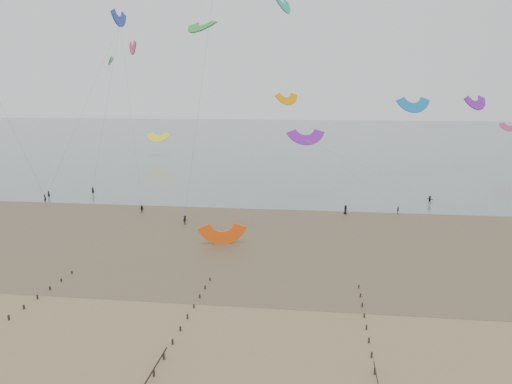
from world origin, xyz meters
TOP-DOWN VIEW (x-y plane):
  - ground at (0.00, 0.00)m, footprint 500.00×500.00m
  - sea_and_shore at (-4.08, 34.40)m, footprint 500.00×665.00m
  - kitesurfer_lead at (-39.68, 50.33)m, footprint 0.75×0.63m
  - kitesurfers at (13.45, 50.26)m, footprint 98.15×23.55m
  - grounded_kite at (2.64, 26.84)m, footprint 7.14×6.16m
  - kites_airborne at (-10.30, 85.48)m, footprint 233.44×111.89m

SIDE VIEW (x-z plane):
  - ground at x=0.00m, z-range 0.00..0.00m
  - grounded_kite at x=2.64m, z-range -1.69..1.69m
  - sea_and_shore at x=-4.08m, z-range -0.01..0.02m
  - kitesurfers at x=13.45m, z-range -0.08..1.71m
  - kitesurfer_lead at x=-39.68m, z-range 0.00..1.74m
  - kites_airborne at x=-10.30m, z-range 3.14..44.76m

